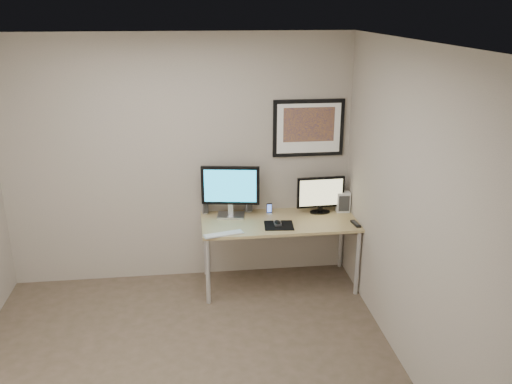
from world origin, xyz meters
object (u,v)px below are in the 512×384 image
speaker_left (205,205)px  speaker_right (248,203)px  monitor_tv (321,194)px  fan_unit (343,202)px  phone_dock (269,209)px  keyboard (224,234)px  framed_art (309,128)px  monitor_large (230,189)px  desk (279,226)px

speaker_left → speaker_right: speaker_right is taller
monitor_tv → fan_unit: 0.27m
speaker_left → phone_dock: (0.68, -0.12, -0.03)m
speaker_left → phone_dock: 0.69m
monitor_tv → speaker_right: (-0.76, 0.14, -0.11)m
speaker_right → fan_unit: size_ratio=0.93×
keyboard → fan_unit: fan_unit is taller
framed_art → monitor_tv: 0.71m
monitor_large → speaker_right: bearing=40.9°
framed_art → speaker_left: framed_art is taller
speaker_right → keyboard: size_ratio=0.52×
speaker_left → keyboard: speaker_left is taller
phone_dock → fan_unit: size_ratio=0.57×
desk → fan_unit: bearing=13.8°
phone_dock → fan_unit: (0.80, -0.01, 0.05)m
monitor_tv → phone_dock: (-0.55, 0.02, -0.15)m
keyboard → framed_art: bearing=19.1°
monitor_tv → speaker_left: monitor_tv is taller
framed_art → monitor_large: (-0.84, -0.16, -0.59)m
desk → monitor_tv: (0.47, 0.16, 0.28)m
desk → speaker_left: (-0.75, 0.30, 0.15)m
monitor_tv → framed_art: bearing=122.6°
desk → keyboard: (-0.60, -0.29, 0.07)m
desk → monitor_large: (-0.49, 0.18, 0.37)m
phone_dock → keyboard: size_ratio=0.32×
fan_unit → speaker_left: bearing=178.0°
monitor_large → fan_unit: (1.21, 0.00, -0.20)m
keyboard → speaker_left: bearing=90.8°
monitor_large → desk: bearing=-10.9°
desk → speaker_left: speaker_left is taller
keyboard → fan_unit: size_ratio=1.78×
speaker_right → keyboard: (-0.31, -0.59, -0.09)m
fan_unit → phone_dock: bearing=-178.0°
framed_art → fan_unit: size_ratio=3.45×
framed_art → monitor_large: bearing=-169.5°
speaker_left → speaker_right: (0.46, -0.00, 0.01)m
speaker_left → speaker_right: size_ratio=0.88×
framed_art → fan_unit: bearing=-22.8°
framed_art → phone_dock: (-0.43, -0.14, -0.83)m
speaker_right → speaker_left: bearing=163.4°
monitor_large → keyboard: 0.56m
speaker_left → fan_unit: 1.48m
speaker_right → phone_dock: (0.21, -0.11, -0.04)m
framed_art → fan_unit: 0.88m
framed_art → phone_dock: framed_art is taller
keyboard → fan_unit: 1.40m
desk → speaker_right: bearing=134.1°
monitor_tv → keyboard: (-1.06, -0.45, -0.21)m
fan_unit → speaker_right: bearing=176.0°
framed_art → keyboard: size_ratio=1.94×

